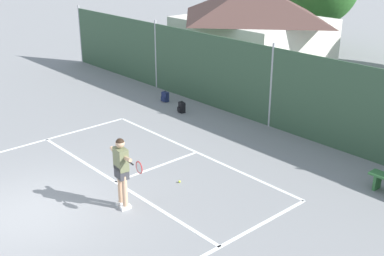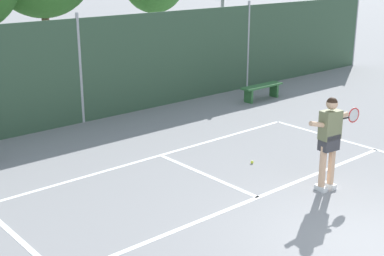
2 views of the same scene
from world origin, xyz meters
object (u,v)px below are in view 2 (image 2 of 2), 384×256
object	(u,v)px
basketball_hoop	(223,18)
courtside_bench	(262,89)
tennis_player	(330,135)
tennis_ball	(252,162)

from	to	relation	value
basketball_hoop	courtside_bench	bearing A→B (deg)	-109.27
tennis_player	tennis_ball	distance (m)	2.18
tennis_player	tennis_ball	world-z (taller)	tennis_player
courtside_bench	tennis_player	bearing A→B (deg)	-127.53
tennis_player	courtside_bench	size ratio (longest dim) A/B	1.16
basketball_hoop	courtside_bench	distance (m)	3.59
basketball_hoop	tennis_ball	world-z (taller)	basketball_hoop
tennis_player	courtside_bench	bearing A→B (deg)	52.47
tennis_player	tennis_ball	bearing A→B (deg)	92.39
tennis_ball	courtside_bench	xyz separation A→B (m)	(4.38, 3.71, 0.33)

